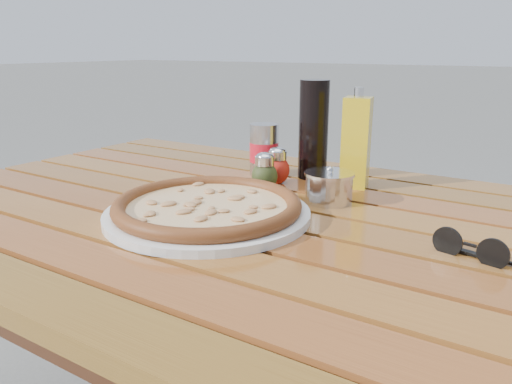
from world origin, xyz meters
The scene contains 10 objects.
table centered at (0.00, 0.00, 0.67)m, with size 1.40×0.90×0.75m.
plate centered at (-0.04, -0.08, 0.76)m, with size 0.36×0.36×0.01m, color silver.
pizza centered at (-0.04, -0.08, 0.77)m, with size 0.34×0.34×0.03m.
pepper_shaker centered at (-0.05, 0.19, 0.79)m, with size 0.06×0.06×0.08m.
oregano_shaker centered at (-0.05, 0.13, 0.79)m, with size 0.07×0.07×0.08m.
dark_bottle centered at (-0.01, 0.28, 0.86)m, with size 0.07×0.07×0.22m, color black.
soda_can centered at (-0.12, 0.24, 0.81)m, with size 0.09×0.09×0.12m.
olive_oil_cruet centered at (0.10, 0.26, 0.85)m, with size 0.07×0.07×0.21m.
parmesan_tin centered at (0.10, 0.12, 0.78)m, with size 0.12×0.12×0.07m.
sunglasses centered at (0.38, -0.02, 0.77)m, with size 0.11×0.04×0.04m.
Camera 1 is at (0.48, -0.73, 1.04)m, focal length 35.00 mm.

